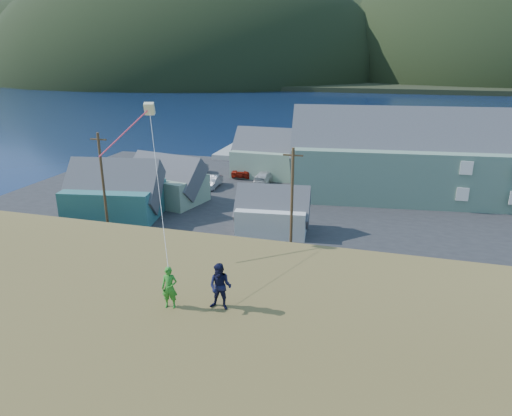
{
  "coord_description": "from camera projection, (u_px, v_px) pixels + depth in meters",
  "views": [
    {
      "loc": [
        6.85,
        -32.8,
        15.97
      ],
      "look_at": [
        1.11,
        -12.48,
        8.8
      ],
      "focal_mm": 32.0,
      "sensor_mm": 36.0,
      "label": 1
    }
  ],
  "objects": [
    {
      "name": "kite_flyer_navy",
      "position": [
        220.0,
        287.0,
        16.26
      ],
      "size": [
        0.86,
        0.67,
        1.76
      ],
      "primitive_type": "imported",
      "rotation": [
        0.0,
        0.0,
        0.0
      ],
      "color": "black",
      "rests_on": "hillside"
    },
    {
      "name": "parked_cars",
      "position": [
        257.0,
        176.0,
        59.19
      ],
      "size": [
        26.34,
        12.18,
        1.56
      ],
      "color": "#A09FA4",
      "rests_on": "waterfront_lot"
    },
    {
      "name": "shed_teal",
      "position": [
        115.0,
        192.0,
        45.89
      ],
      "size": [
        10.19,
        7.95,
        7.32
      ],
      "rotation": [
        0.0,
        0.0,
        0.17
      ],
      "color": "#327570",
      "rests_on": "waterfront_lot"
    },
    {
      "name": "far_shore",
      "position": [
        380.0,
        75.0,
        337.13
      ],
      "size": [
        900.0,
        320.0,
        2.0
      ],
      "primitive_type": "cube",
      "color": "black",
      "rests_on": "ground"
    },
    {
      "name": "lodge",
      "position": [
        450.0,
        158.0,
        51.26
      ],
      "size": [
        36.45,
        14.02,
        12.5
      ],
      "rotation": [
        0.0,
        0.0,
        0.12
      ],
      "color": "slate",
      "rests_on": "waterfront_lot"
    },
    {
      "name": "shed_palegreen_far",
      "position": [
        277.0,
        155.0,
        61.52
      ],
      "size": [
        11.87,
        7.02,
        7.89
      ],
      "rotation": [
        0.0,
        0.0,
        -0.03
      ],
      "color": "gray",
      "rests_on": "waterfront_lot"
    },
    {
      "name": "ground",
      "position": [
        285.0,
        262.0,
        36.79
      ],
      "size": [
        900.0,
        900.0,
        0.0
      ],
      "primitive_type": "plane",
      "color": "#0A1638",
      "rests_on": "ground"
    },
    {
      "name": "waterfront_lot",
      "position": [
        317.0,
        200.0,
        52.26
      ],
      "size": [
        72.0,
        36.0,
        0.12
      ],
      "primitive_type": "cube",
      "color": "#28282B",
      "rests_on": "ground"
    },
    {
      "name": "grass_strip",
      "position": [
        279.0,
        272.0,
        34.95
      ],
      "size": [
        110.0,
        8.0,
        0.1
      ],
      "primitive_type": "cube",
      "color": "#4C3D19",
      "rests_on": "ground"
    },
    {
      "name": "utility_poles",
      "position": [
        293.0,
        200.0,
        36.55
      ],
      "size": [
        34.25,
        0.24,
        9.77
      ],
      "color": "#47331E",
      "rests_on": "waterfront_lot"
    },
    {
      "name": "far_hills",
      "position": [
        438.0,
        77.0,
        281.52
      ],
      "size": [
        760.0,
        265.0,
        143.0
      ],
      "color": "black",
      "rests_on": "ground"
    },
    {
      "name": "shed_white",
      "position": [
        273.0,
        211.0,
        42.22
      ],
      "size": [
        7.28,
        5.24,
        5.41
      ],
      "rotation": [
        0.0,
        0.0,
        0.11
      ],
      "color": "silver",
      "rests_on": "waterfront_lot"
    },
    {
      "name": "kite_flyer_green",
      "position": [
        169.0,
        288.0,
        16.39
      ],
      "size": [
        0.64,
        0.48,
        1.58
      ],
      "primitive_type": "imported",
      "rotation": [
        0.0,
        0.0,
        0.2
      ],
      "color": "#2A8323",
      "rests_on": "hillside"
    },
    {
      "name": "wharf",
      "position": [
        301.0,
        153.0,
        74.63
      ],
      "size": [
        26.0,
        14.0,
        0.9
      ],
      "primitive_type": "cube",
      "color": "gray",
      "rests_on": "ground"
    },
    {
      "name": "kite_rig",
      "position": [
        146.0,
        114.0,
        20.75
      ],
      "size": [
        2.41,
        3.25,
        8.42
      ],
      "color": "beige",
      "rests_on": "ground"
    },
    {
      "name": "shed_palegreen_near",
      "position": [
        165.0,
        181.0,
        50.98
      ],
      "size": [
        9.89,
        7.34,
        6.45
      ],
      "rotation": [
        0.0,
        0.0,
        -0.23
      ],
      "color": "slate",
      "rests_on": "waterfront_lot"
    }
  ]
}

